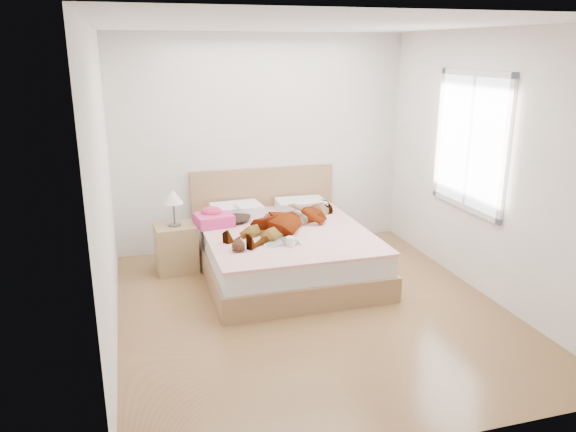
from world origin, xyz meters
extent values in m
plane|color=#54331A|center=(0.00, 0.00, 0.00)|extent=(4.00, 4.00, 0.00)
imported|color=white|center=(0.06, 1.06, 0.63)|extent=(1.74, 1.54, 0.23)
ellipsoid|color=black|center=(-0.51, 1.51, 0.55)|extent=(0.53, 0.62, 0.08)
cube|color=silver|center=(-0.44, 1.46, 0.68)|extent=(0.08, 0.09, 0.05)
plane|color=white|center=(0.00, 0.00, 2.60)|extent=(4.00, 4.00, 0.00)
plane|color=silver|center=(0.00, 2.00, 1.30)|extent=(3.60, 0.00, 3.60)
plane|color=silver|center=(0.00, -2.00, 1.30)|extent=(3.60, 0.00, 3.60)
plane|color=silver|center=(-1.80, 0.00, 1.30)|extent=(0.00, 4.00, 4.00)
plane|color=silver|center=(1.80, 0.00, 1.30)|extent=(0.00, 4.00, 4.00)
cube|color=white|center=(1.78, 0.30, 1.50)|extent=(0.02, 1.10, 1.30)
cube|color=silver|center=(1.78, -0.28, 1.50)|extent=(0.04, 0.06, 1.42)
cube|color=silver|center=(1.78, 0.88, 1.50)|extent=(0.04, 0.06, 1.42)
cube|color=silver|center=(1.78, 0.30, 0.82)|extent=(0.04, 1.22, 0.06)
cube|color=silver|center=(1.78, 0.30, 2.18)|extent=(0.04, 1.22, 0.06)
cube|color=silver|center=(1.77, 0.30, 1.50)|extent=(0.03, 0.04, 1.30)
cube|color=brown|center=(0.00, 0.95, 0.13)|extent=(1.78, 2.08, 0.26)
cube|color=silver|center=(0.00, 0.95, 0.37)|extent=(1.70, 2.00, 0.22)
cube|color=white|center=(0.00, 0.95, 0.49)|extent=(1.74, 2.04, 0.03)
cube|color=brown|center=(0.00, 1.96, 0.50)|extent=(1.80, 0.07, 1.00)
cube|color=white|center=(-0.40, 1.67, 0.57)|extent=(0.61, 0.44, 0.13)
cube|color=white|center=(0.40, 1.67, 0.57)|extent=(0.60, 0.43, 0.13)
cube|color=#E43D81|center=(-0.72, 1.33, 0.57)|extent=(0.44, 0.37, 0.13)
ellipsoid|color=#E03C67|center=(-0.74, 1.38, 0.66)|extent=(0.28, 0.23, 0.12)
cube|color=white|center=(-0.15, 0.57, 0.52)|extent=(0.39, 0.27, 0.01)
cube|color=white|center=(-0.25, 0.57, 0.52)|extent=(0.20, 0.26, 0.02)
cube|color=black|center=(-0.05, 0.56, 0.52)|extent=(0.20, 0.26, 0.02)
cylinder|color=silver|center=(-0.10, 0.43, 0.56)|extent=(0.11, 0.11, 0.10)
torus|color=white|center=(-0.05, 0.44, 0.56)|extent=(0.07, 0.03, 0.07)
cylinder|color=black|center=(-0.10, 0.43, 0.60)|extent=(0.09, 0.09, 0.00)
ellipsoid|color=black|center=(-0.62, 0.44, 0.57)|extent=(0.15, 0.17, 0.11)
ellipsoid|color=#F1DCC8|center=(-0.62, 0.43, 0.58)|extent=(0.08, 0.09, 0.05)
sphere|color=black|center=(-0.61, 0.52, 0.58)|extent=(0.08, 0.08, 0.08)
sphere|color=pink|center=(-0.64, 0.55, 0.59)|extent=(0.03, 0.03, 0.03)
sphere|color=#FBA4CB|center=(-0.58, 0.54, 0.59)|extent=(0.03, 0.03, 0.03)
ellipsoid|color=black|center=(-0.67, 0.41, 0.54)|extent=(0.04, 0.05, 0.03)
ellipsoid|color=black|center=(-0.58, 0.40, 0.54)|extent=(0.04, 0.05, 0.03)
cube|color=olive|center=(-1.15, 1.37, 0.27)|extent=(0.46, 0.42, 0.54)
cylinder|color=#545454|center=(-1.15, 1.37, 0.55)|extent=(0.15, 0.15, 0.02)
cylinder|color=#4E4E4E|center=(-1.15, 1.37, 0.68)|extent=(0.02, 0.02, 0.27)
cone|color=white|center=(-1.15, 1.37, 0.87)|extent=(0.23, 0.23, 0.16)
camera|label=1|loc=(-1.59, -4.64, 2.41)|focal=35.00mm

